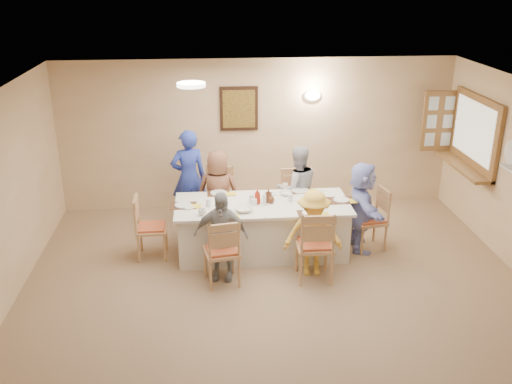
{
  "coord_description": "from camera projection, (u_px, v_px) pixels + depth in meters",
  "views": [
    {
      "loc": [
        -0.81,
        -5.61,
        3.8
      ],
      "look_at": [
        -0.2,
        1.4,
        1.05
      ],
      "focal_mm": 40.0,
      "sensor_mm": 36.0,
      "label": 1
    }
  ],
  "objects": [
    {
      "name": "room_walls",
      "position": [
        286.0,
        198.0,
        6.11
      ],
      "size": [
        7.0,
        7.0,
        7.0
      ],
      "color": "tan",
      "rests_on": "ground"
    },
    {
      "name": "placemat_le",
      "position": [
        183.0,
        206.0,
        7.86
      ],
      "size": [
        0.37,
        0.27,
        0.01
      ],
      "primitive_type": "cube",
      "color": "#472B19",
      "rests_on": "dining_table"
    },
    {
      "name": "plate_br",
      "position": [
        300.0,
        190.0,
        8.38
      ],
      "size": [
        0.25,
        0.25,
        0.02
      ],
      "primitive_type": "cylinder",
      "color": "white",
      "rests_on": "dining_table"
    },
    {
      "name": "teacup_b",
      "position": [
        285.0,
        186.0,
        8.46
      ],
      "size": [
        0.14,
        0.14,
        0.08
      ],
      "primitive_type": "imported",
      "rotation": [
        0.0,
        0.0,
        0.36
      ],
      "color": "white",
      "rests_on": "dining_table"
    },
    {
      "name": "plate_re",
      "position": [
        341.0,
        200.0,
        8.04
      ],
      "size": [
        0.22,
        0.22,
        0.01
      ],
      "primitive_type": "cylinder",
      "color": "white",
      "rests_on": "dining_table"
    },
    {
      "name": "chair_right_end",
      "position": [
        369.0,
        219.0,
        8.19
      ],
      "size": [
        0.51,
        0.51,
        0.92
      ],
      "primitive_type": null,
      "rotation": [
        0.0,
        0.0,
        -1.39
      ],
      "color": "tan",
      "rests_on": "ground"
    },
    {
      "name": "plate_fr",
      "position": [
        310.0,
        213.0,
        7.61
      ],
      "size": [
        0.22,
        0.22,
        0.01
      ],
      "primitive_type": "cylinder",
      "color": "white",
      "rests_on": "dining_table"
    },
    {
      "name": "placemat_bl",
      "position": [
        219.0,
        193.0,
        8.29
      ],
      "size": [
        0.33,
        0.24,
        0.01
      ],
      "primitive_type": "cube",
      "color": "#472B19",
      "rests_on": "dining_table"
    },
    {
      "name": "ceiling_light",
      "position": [
        191.0,
        85.0,
        7.07
      ],
      "size": [
        0.36,
        0.36,
        0.05
      ],
      "primitive_type": "cylinder",
      "color": "white",
      "rests_on": "room_walls"
    },
    {
      "name": "diner_front_left",
      "position": [
        221.0,
        236.0,
        7.33
      ],
      "size": [
        0.83,
        0.58,
        1.22
      ],
      "primitive_type": "imported",
      "rotation": [
        0.0,
        0.0,
        -0.2
      ],
      "color": "#979797",
      "rests_on": "ground"
    },
    {
      "name": "placemat_re",
      "position": [
        341.0,
        200.0,
        8.04
      ],
      "size": [
        0.38,
        0.28,
        0.01
      ],
      "primitive_type": "cube",
      "color": "#472B19",
      "rests_on": "dining_table"
    },
    {
      "name": "napkin_fl",
      "position": [
        234.0,
        217.0,
        7.48
      ],
      "size": [
        0.15,
        0.15,
        0.01
      ],
      "primitive_type": "cube",
      "color": "yellow",
      "rests_on": "dining_table"
    },
    {
      "name": "bowl_a",
      "position": [
        244.0,
        209.0,
        7.67
      ],
      "size": [
        0.31,
        0.31,
        0.06
      ],
      "primitive_type": "imported",
      "rotation": [
        0.0,
        0.0,
        0.17
      ],
      "color": "white",
      "rests_on": "dining_table"
    },
    {
      "name": "ground",
      "position": [
        283.0,
        318.0,
        6.66
      ],
      "size": [
        7.0,
        7.0,
        0.0
      ],
      "primitive_type": "plane",
      "color": "#98734E"
    },
    {
      "name": "napkin_fr",
      "position": [
        324.0,
        214.0,
        7.57
      ],
      "size": [
        0.13,
        0.13,
        0.01
      ],
      "primitive_type": "cube",
      "color": "yellow",
      "rests_on": "dining_table"
    },
    {
      "name": "chair_front_left",
      "position": [
        222.0,
        250.0,
        7.27
      ],
      "size": [
        0.51,
        0.51,
        0.93
      ],
      "primitive_type": null,
      "rotation": [
        0.0,
        0.0,
        3.31
      ],
      "color": "tan",
      "rests_on": "ground"
    },
    {
      "name": "diner_back_left",
      "position": [
        218.0,
        193.0,
        8.57
      ],
      "size": [
        0.78,
        0.62,
        1.33
      ],
      "primitive_type": "imported",
      "rotation": [
        0.0,
        0.0,
        2.99
      ],
      "color": "brown",
      "rests_on": "ground"
    },
    {
      "name": "hatch_sill",
      "position": [
        463.0,
        166.0,
        8.78
      ],
      "size": [
        0.3,
        1.5,
        0.05
      ],
      "primitive_type": "cube",
      "color": "olive",
      "rests_on": "room_walls"
    },
    {
      "name": "diner_back_right",
      "position": [
        297.0,
        189.0,
        8.66
      ],
      "size": [
        0.82,
        0.72,
        1.38
      ],
      "primitive_type": "imported",
      "rotation": [
        0.0,
        0.0,
        3.29
      ],
      "color": "#A8A9B1",
      "rests_on": "ground"
    },
    {
      "name": "plate_fl",
      "position": [
        220.0,
        216.0,
        7.51
      ],
      "size": [
        0.23,
        0.23,
        0.01
      ],
      "primitive_type": "cylinder",
      "color": "white",
      "rests_on": "dining_table"
    },
    {
      "name": "dining_table",
      "position": [
        262.0,
        228.0,
        8.09
      ],
      "size": [
        2.43,
        1.03,
        0.76
      ],
      "primitive_type": "cube",
      "color": "white",
      "rests_on": "ground"
    },
    {
      "name": "drinking_glass",
      "position": [
        251.0,
        199.0,
        7.97
      ],
      "size": [
        0.07,
        0.07,
        0.1
      ],
      "primitive_type": "cylinder",
      "color": "silver",
      "rests_on": "dining_table"
    },
    {
      "name": "teacup_a",
      "position": [
        202.0,
        212.0,
        7.55
      ],
      "size": [
        0.16,
        0.16,
        0.08
      ],
      "primitive_type": "imported",
      "rotation": [
        0.0,
        0.0,
        0.28
      ],
      "color": "white",
      "rests_on": "dining_table"
    },
    {
      "name": "wall_sconce",
      "position": [
        313.0,
        95.0,
        9.23
      ],
      "size": [
        0.26,
        0.09,
        0.18
      ],
      "primitive_type": "ellipsoid",
      "color": "white",
      "rests_on": "room_walls"
    },
    {
      "name": "serving_hatch",
      "position": [
        475.0,
        133.0,
        8.6
      ],
      "size": [
        0.06,
        1.5,
        1.15
      ],
      "primitive_type": "cube",
      "color": "olive",
      "rests_on": "room_walls"
    },
    {
      "name": "bowl_b",
      "position": [
        286.0,
        193.0,
        8.23
      ],
      "size": [
        0.31,
        0.31,
        0.06
      ],
      "primitive_type": "imported",
      "rotation": [
        0.0,
        0.0,
        0.4
      ],
      "color": "white",
      "rests_on": "dining_table"
    },
    {
      "name": "placemat_fl",
      "position": [
        220.0,
        217.0,
        7.51
      ],
      "size": [
        0.34,
        0.25,
        0.01
      ],
      "primitive_type": "cube",
      "color": "#472B19",
      "rests_on": "dining_table"
    },
    {
      "name": "caregiver",
      "position": [
        189.0,
        177.0,
        8.93
      ],
      "size": [
        0.73,
        0.63,
        1.53
      ],
      "primitive_type": "imported",
      "rotation": [
        0.0,
        0.0,
        3.39
      ],
      "color": "#2B41BA",
      "rests_on": "ground"
    },
    {
      "name": "chair_back_left",
      "position": [
        218.0,
        201.0,
        8.74
      ],
      "size": [
        0.56,
        0.56,
        0.99
      ],
      "primitive_type": null,
      "rotation": [
        0.0,
        0.0,
        -0.2
      ],
      "color": "tan",
      "rests_on": "ground"
    },
    {
      "name": "condiment_brown",
      "position": [
        268.0,
        195.0,
        7.96
      ],
      "size": [
        0.14,
        0.14,
        0.2
      ],
      "primitive_type": "imported",
      "rotation": [
        0.0,
        0.0,
        -0.28
      ],
      "color": "#502915",
      "rests_on": "dining_table"
    },
    {
      "name": "plate_le",
      "position": [
        183.0,
        205.0,
        7.86
      ],
      "size": [
        0.23,
        0.23,
        0.01
      ],
      "primitive_type": "cylinder",
      "color": "white",
      "rests_on": "dining_table"
    },
    {
      "name": "napkin_br",
      "position": [
        313.0,
        191.0,
        8.35
      ],
      "size": [
        0.15,
        0.15,
        0.01
      ],
      "primitive_type": "cube",
      "color": "yellow",
      "rests_on": "dining_table"
    },
    {
      "name": "condiment_malt",
      "position": [
        271.0,
        198.0,
        7.94
      ],
      "size": [
        0.18,
        0.18,
        0.14
      ],
      "primitive_type": "imported",
      "rotation": [
        0.0,
        0.0,
        0.35
      ],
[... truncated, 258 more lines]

